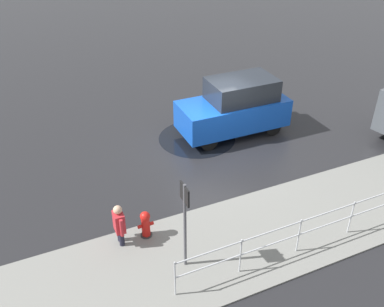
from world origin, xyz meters
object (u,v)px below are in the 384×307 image
object	(u,v)px
fire_hydrant	(146,225)
pedestrian	(119,223)
moving_hatchback	(235,107)
sign_post	(185,215)

from	to	relation	value
fire_hydrant	pedestrian	bearing A→B (deg)	-0.88
pedestrian	fire_hydrant	bearing A→B (deg)	179.12
fire_hydrant	pedestrian	distance (m)	0.73
moving_hatchback	fire_hydrant	world-z (taller)	moving_hatchback
moving_hatchback	sign_post	xyz separation A→B (m)	(4.23, 5.23, 0.55)
moving_hatchback	fire_hydrant	xyz separation A→B (m)	(4.76, 3.90, -0.63)
moving_hatchback	sign_post	size ratio (longest dim) A/B	1.63
moving_hatchback	pedestrian	distance (m)	6.69
moving_hatchback	pedestrian	size ratio (longest dim) A/B	3.21
fire_hydrant	pedestrian	world-z (taller)	pedestrian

